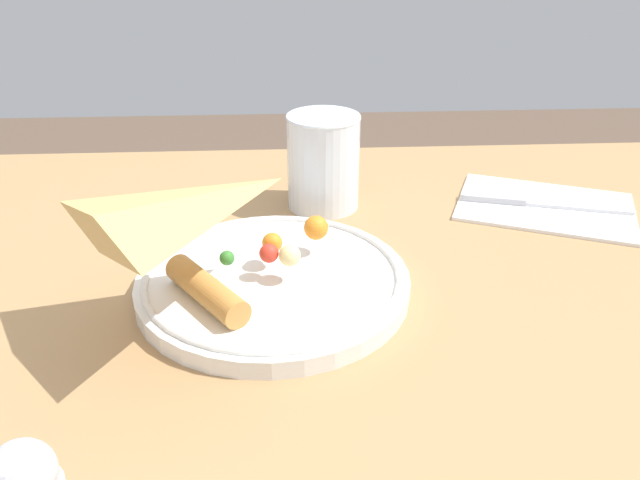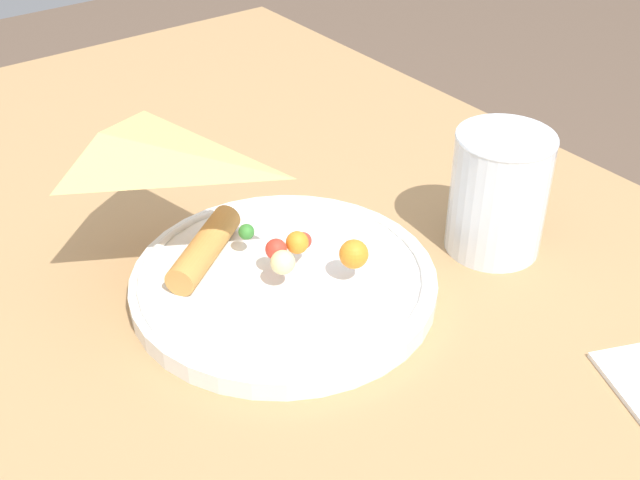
{
  "view_description": "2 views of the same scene",
  "coord_description": "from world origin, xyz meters",
  "views": [
    {
      "loc": [
        -0.02,
        -0.44,
        1.03
      ],
      "look_at": [
        0.0,
        0.08,
        0.75
      ],
      "focal_mm": 35.0,
      "sensor_mm": 36.0,
      "label": 1
    },
    {
      "loc": [
        0.38,
        -0.25,
        1.12
      ],
      "look_at": [
        -0.01,
        0.05,
        0.79
      ],
      "focal_mm": 45.0,
      "sensor_mm": 36.0,
      "label": 2
    }
  ],
  "objects": [
    {
      "name": "plate_pizza",
      "position": [
        -0.04,
        0.03,
        0.74
      ],
      "size": [
        0.24,
        0.24,
        0.05
      ],
      "color": "white",
      "rests_on": "dining_table"
    },
    {
      "name": "milk_glass",
      "position": [
        0.02,
        0.21,
        0.77
      ],
      "size": [
        0.08,
        0.08,
        0.11
      ],
      "color": "white",
      "rests_on": "dining_table"
    },
    {
      "name": "dining_table",
      "position": [
        0.0,
        0.0,
        0.63
      ],
      "size": [
        1.27,
        0.81,
        0.72
      ],
      "color": "#A87F51",
      "rests_on": "ground_plane"
    }
  ]
}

